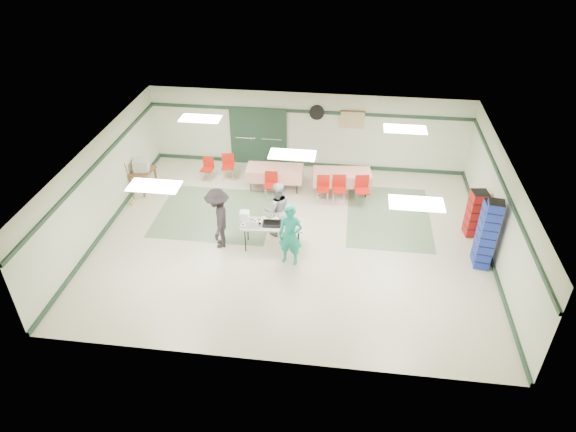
# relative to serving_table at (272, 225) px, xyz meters

# --- Properties ---
(floor) EXTENTS (11.00, 11.00, 0.00)m
(floor) POSITION_rel_serving_table_xyz_m (0.49, 0.45, -0.71)
(floor) COLOR beige
(floor) RESTS_ON ground
(ceiling) EXTENTS (11.00, 11.00, 0.00)m
(ceiling) POSITION_rel_serving_table_xyz_m (0.49, 0.45, 1.99)
(ceiling) COLOR silver
(ceiling) RESTS_ON wall_back
(wall_back) EXTENTS (11.00, 0.00, 11.00)m
(wall_back) POSITION_rel_serving_table_xyz_m (0.49, 4.95, 0.64)
(wall_back) COLOR beige
(wall_back) RESTS_ON floor
(wall_front) EXTENTS (11.00, 0.00, 11.00)m
(wall_front) POSITION_rel_serving_table_xyz_m (0.49, -4.05, 0.64)
(wall_front) COLOR beige
(wall_front) RESTS_ON floor
(wall_left) EXTENTS (0.00, 9.00, 9.00)m
(wall_left) POSITION_rel_serving_table_xyz_m (-5.01, 0.45, 0.64)
(wall_left) COLOR beige
(wall_left) RESTS_ON floor
(wall_right) EXTENTS (0.00, 9.00, 9.00)m
(wall_right) POSITION_rel_serving_table_xyz_m (5.99, 0.45, 0.64)
(wall_right) COLOR beige
(wall_right) RESTS_ON floor
(trim_back) EXTENTS (11.00, 0.06, 0.10)m
(trim_back) POSITION_rel_serving_table_xyz_m (0.49, 4.92, 1.34)
(trim_back) COLOR #1C3424
(trim_back) RESTS_ON wall_back
(baseboard_back) EXTENTS (11.00, 0.06, 0.12)m
(baseboard_back) POSITION_rel_serving_table_xyz_m (0.49, 4.92, -0.65)
(baseboard_back) COLOR #1C3424
(baseboard_back) RESTS_ON floor
(trim_left) EXTENTS (0.06, 9.00, 0.10)m
(trim_left) POSITION_rel_serving_table_xyz_m (-4.98, 0.45, 1.34)
(trim_left) COLOR #1C3424
(trim_left) RESTS_ON wall_back
(baseboard_left) EXTENTS (0.06, 9.00, 0.12)m
(baseboard_left) POSITION_rel_serving_table_xyz_m (-4.98, 0.45, -0.65)
(baseboard_left) COLOR #1C3424
(baseboard_left) RESTS_ON floor
(trim_right) EXTENTS (0.06, 9.00, 0.10)m
(trim_right) POSITION_rel_serving_table_xyz_m (5.96, 0.45, 1.34)
(trim_right) COLOR #1C3424
(trim_right) RESTS_ON wall_back
(baseboard_right) EXTENTS (0.06, 9.00, 0.12)m
(baseboard_right) POSITION_rel_serving_table_xyz_m (5.96, 0.45, -0.65)
(baseboard_right) COLOR #1C3424
(baseboard_right) RESTS_ON floor
(green_patch_a) EXTENTS (3.50, 3.00, 0.01)m
(green_patch_a) POSITION_rel_serving_table_xyz_m (-2.01, 1.45, -0.71)
(green_patch_a) COLOR #637D5B
(green_patch_a) RESTS_ON floor
(green_patch_b) EXTENTS (2.50, 3.50, 0.01)m
(green_patch_b) POSITION_rel_serving_table_xyz_m (3.29, 1.95, -0.71)
(green_patch_b) COLOR #637D5B
(green_patch_b) RESTS_ON floor
(double_door_left) EXTENTS (0.90, 0.06, 2.10)m
(double_door_left) POSITION_rel_serving_table_xyz_m (-1.71, 4.89, 0.34)
(double_door_left) COLOR gray
(double_door_left) RESTS_ON floor
(double_door_right) EXTENTS (0.90, 0.06, 2.10)m
(double_door_right) POSITION_rel_serving_table_xyz_m (-0.76, 4.89, 0.34)
(double_door_right) COLOR gray
(double_door_right) RESTS_ON floor
(door_frame) EXTENTS (2.00, 0.03, 2.15)m
(door_frame) POSITION_rel_serving_table_xyz_m (-1.24, 4.87, 0.34)
(door_frame) COLOR #1C3424
(door_frame) RESTS_ON floor
(wall_fan) EXTENTS (0.50, 0.10, 0.50)m
(wall_fan) POSITION_rel_serving_table_xyz_m (0.79, 4.89, 1.34)
(wall_fan) COLOR black
(wall_fan) RESTS_ON wall_back
(scroll_banner) EXTENTS (0.80, 0.02, 0.60)m
(scroll_banner) POSITION_rel_serving_table_xyz_m (1.99, 4.89, 1.14)
(scroll_banner) COLOR tan
(scroll_banner) RESTS_ON wall_back
(serving_table) EXTENTS (1.72, 0.79, 0.76)m
(serving_table) POSITION_rel_serving_table_xyz_m (0.00, 0.00, 0.00)
(serving_table) COLOR #A8A8A3
(serving_table) RESTS_ON floor
(sheet_tray_right) EXTENTS (0.55, 0.43, 0.02)m
(sheet_tray_right) POSITION_rel_serving_table_xyz_m (0.51, -0.00, 0.06)
(sheet_tray_right) COLOR silver
(sheet_tray_right) RESTS_ON serving_table
(sheet_tray_mid) EXTENTS (0.65, 0.51, 0.02)m
(sheet_tray_mid) POSITION_rel_serving_table_xyz_m (-0.06, 0.09, 0.06)
(sheet_tray_mid) COLOR silver
(sheet_tray_mid) RESTS_ON serving_table
(sheet_tray_left) EXTENTS (0.58, 0.46, 0.02)m
(sheet_tray_left) POSITION_rel_serving_table_xyz_m (-0.58, -0.07, 0.06)
(sheet_tray_left) COLOR silver
(sheet_tray_left) RESTS_ON serving_table
(baking_pan) EXTENTS (0.51, 0.34, 0.08)m
(baking_pan) POSITION_rel_serving_table_xyz_m (-0.00, -0.04, 0.09)
(baking_pan) COLOR black
(baking_pan) RESTS_ON serving_table
(foam_box_stack) EXTENTS (0.27, 0.25, 0.29)m
(foam_box_stack) POSITION_rel_serving_table_xyz_m (-0.78, 0.08, 0.19)
(foam_box_stack) COLOR white
(foam_box_stack) RESTS_ON serving_table
(volunteer_teal) EXTENTS (0.71, 0.52, 1.77)m
(volunteer_teal) POSITION_rel_serving_table_xyz_m (0.58, -0.62, 0.17)
(volunteer_teal) COLOR #148D78
(volunteer_teal) RESTS_ON floor
(volunteer_grey) EXTENTS (0.97, 0.86, 1.66)m
(volunteer_grey) POSITION_rel_serving_table_xyz_m (0.04, 0.65, 0.12)
(volunteer_grey) COLOR gray
(volunteer_grey) RESTS_ON floor
(volunteer_dark) EXTENTS (0.88, 1.27, 1.80)m
(volunteer_dark) POSITION_rel_serving_table_xyz_m (-1.47, -0.12, 0.19)
(volunteer_dark) COLOR black
(volunteer_dark) RESTS_ON floor
(dining_table_a) EXTENTS (1.92, 0.99, 0.77)m
(dining_table_a) POSITION_rel_serving_table_xyz_m (1.79, 3.22, -0.14)
(dining_table_a) COLOR red
(dining_table_a) RESTS_ON floor
(dining_table_b) EXTENTS (1.85, 0.87, 0.77)m
(dining_table_b) POSITION_rel_serving_table_xyz_m (-0.41, 3.22, -0.14)
(dining_table_b) COLOR red
(dining_table_b) RESTS_ON floor
(chair_a) EXTENTS (0.46, 0.46, 0.90)m
(chair_a) POSITION_rel_serving_table_xyz_m (1.72, 2.65, -0.16)
(chair_a) COLOR #B2220E
(chair_a) RESTS_ON floor
(chair_b) EXTENTS (0.42, 0.42, 0.85)m
(chair_b) POSITION_rel_serving_table_xyz_m (1.21, 2.65, -0.19)
(chair_b) COLOR #B2220E
(chair_b) RESTS_ON floor
(chair_c) EXTENTS (0.50, 0.50, 0.94)m
(chair_c) POSITION_rel_serving_table_xyz_m (2.44, 2.66, -0.14)
(chair_c) COLOR #B2220E
(chair_c) RESTS_ON floor
(chair_d) EXTENTS (0.42, 0.42, 0.87)m
(chair_d) POSITION_rel_serving_table_xyz_m (-0.45, 2.65, -0.18)
(chair_d) COLOR #B2220E
(chair_d) RESTS_ON floor
(chair_loose_a) EXTENTS (0.46, 0.46, 0.88)m
(chair_loose_a) POSITION_rel_serving_table_xyz_m (-2.10, 3.70, -0.17)
(chair_loose_a) COLOR #B2220E
(chair_loose_a) RESTS_ON floor
(chair_loose_b) EXTENTS (0.43, 0.43, 0.82)m
(chair_loose_b) POSITION_rel_serving_table_xyz_m (-2.75, 3.50, -0.21)
(chair_loose_b) COLOR #B2220E
(chair_loose_b) RESTS_ON floor
(crate_stack_blue_a) EXTENTS (0.43, 0.43, 1.90)m
(crate_stack_blue_a) POSITION_rel_serving_table_xyz_m (5.64, 0.03, 0.24)
(crate_stack_blue_a) COLOR #1B39A3
(crate_stack_blue_a) RESTS_ON floor
(crate_stack_red) EXTENTS (0.49, 0.49, 1.41)m
(crate_stack_red) POSITION_rel_serving_table_xyz_m (5.64, 1.34, -0.00)
(crate_stack_red) COLOR #A61210
(crate_stack_red) RESTS_ON floor
(crate_stack_blue_b) EXTENTS (0.44, 0.44, 2.03)m
(crate_stack_blue_b) POSITION_rel_serving_table_xyz_m (5.64, -0.16, 0.30)
(crate_stack_blue_b) COLOR #1B39A3
(crate_stack_blue_b) RESTS_ON floor
(printer_table) EXTENTS (0.77, 1.01, 0.74)m
(printer_table) POSITION_rel_serving_table_xyz_m (-4.66, 2.49, -0.07)
(printer_table) COLOR brown
(printer_table) RESTS_ON floor
(office_printer) EXTENTS (0.53, 0.49, 0.37)m
(office_printer) POSITION_rel_serving_table_xyz_m (-4.66, 2.54, 0.22)
(office_printer) COLOR #AEAFAA
(office_printer) RESTS_ON printer_table
(broom) EXTENTS (0.08, 0.23, 1.44)m
(broom) POSITION_rel_serving_table_xyz_m (-4.74, 1.70, 0.04)
(broom) COLOR brown
(broom) RESTS_ON floor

